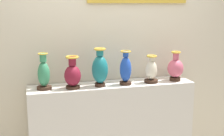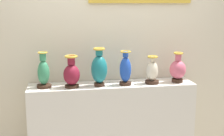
{
  "view_description": "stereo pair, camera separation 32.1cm",
  "coord_description": "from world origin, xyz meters",
  "px_view_note": "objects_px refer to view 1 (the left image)",
  "views": [
    {
      "loc": [
        -0.89,
        -3.23,
        1.91
      ],
      "look_at": [
        0.0,
        0.0,
        1.21
      ],
      "focal_mm": 50.06,
      "sensor_mm": 36.0,
      "label": 1
    },
    {
      "loc": [
        -0.58,
        -3.3,
        1.91
      ],
      "look_at": [
        0.0,
        0.0,
        1.21
      ],
      "focal_mm": 50.06,
      "sensor_mm": 36.0,
      "label": 2
    }
  ],
  "objects_px": {
    "vase_jade": "(44,74)",
    "vase_burgundy": "(73,75)",
    "vase_sapphire": "(126,69)",
    "vase_ivory": "(151,71)",
    "vase_rose": "(175,68)",
    "vase_teal": "(100,69)"
  },
  "relations": [
    {
      "from": "vase_jade",
      "to": "vase_burgundy",
      "type": "bearing_deg",
      "value": -9.53
    },
    {
      "from": "vase_burgundy",
      "to": "vase_sapphire",
      "type": "xyz_separation_m",
      "value": [
        0.58,
        0.01,
        0.02
      ]
    },
    {
      "from": "vase_sapphire",
      "to": "vase_burgundy",
      "type": "bearing_deg",
      "value": -179.38
    },
    {
      "from": "vase_ivory",
      "to": "vase_rose",
      "type": "bearing_deg",
      "value": 1.23
    },
    {
      "from": "vase_jade",
      "to": "vase_teal",
      "type": "relative_size",
      "value": 0.91
    },
    {
      "from": "vase_burgundy",
      "to": "vase_sapphire",
      "type": "relative_size",
      "value": 0.92
    },
    {
      "from": "vase_sapphire",
      "to": "vase_rose",
      "type": "bearing_deg",
      "value": 1.46
    },
    {
      "from": "vase_sapphire",
      "to": "vase_ivory",
      "type": "xyz_separation_m",
      "value": [
        0.31,
        0.01,
        -0.03
      ]
    },
    {
      "from": "vase_jade",
      "to": "vase_burgundy",
      "type": "xyz_separation_m",
      "value": [
        0.29,
        -0.05,
        -0.01
      ]
    },
    {
      "from": "vase_burgundy",
      "to": "vase_sapphire",
      "type": "bearing_deg",
      "value": 0.62
    },
    {
      "from": "vase_burgundy",
      "to": "vase_rose",
      "type": "xyz_separation_m",
      "value": [
        1.19,
        0.02,
        -0.0
      ]
    },
    {
      "from": "vase_jade",
      "to": "vase_teal",
      "type": "xyz_separation_m",
      "value": [
        0.59,
        -0.04,
        0.03
      ]
    },
    {
      "from": "vase_burgundy",
      "to": "vase_sapphire",
      "type": "height_order",
      "value": "vase_sapphire"
    },
    {
      "from": "vase_jade",
      "to": "vase_teal",
      "type": "height_order",
      "value": "vase_teal"
    },
    {
      "from": "vase_teal",
      "to": "vase_ivory",
      "type": "distance_m",
      "value": 0.6
    },
    {
      "from": "vase_burgundy",
      "to": "vase_teal",
      "type": "relative_size",
      "value": 0.83
    },
    {
      "from": "vase_burgundy",
      "to": "vase_rose",
      "type": "height_order",
      "value": "vase_burgundy"
    },
    {
      "from": "vase_teal",
      "to": "vase_rose",
      "type": "height_order",
      "value": "vase_teal"
    },
    {
      "from": "vase_sapphire",
      "to": "vase_teal",
      "type": "bearing_deg",
      "value": 179.88
    },
    {
      "from": "vase_sapphire",
      "to": "vase_rose",
      "type": "distance_m",
      "value": 0.61
    },
    {
      "from": "vase_jade",
      "to": "vase_ivory",
      "type": "xyz_separation_m",
      "value": [
        1.18,
        -0.03,
        -0.02
      ]
    },
    {
      "from": "vase_burgundy",
      "to": "vase_rose",
      "type": "relative_size",
      "value": 1.01
    }
  ]
}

